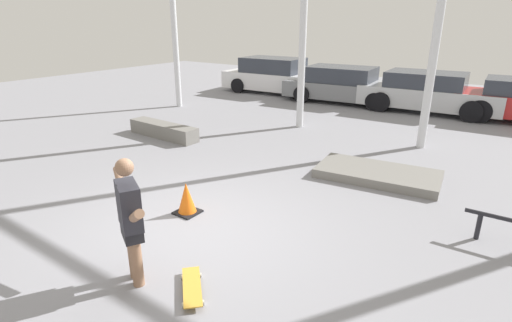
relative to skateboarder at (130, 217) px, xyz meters
name	(u,v)px	position (x,y,z in m)	size (l,w,h in m)	color
ground_plane	(191,233)	(-0.27, 1.20, -0.86)	(36.00, 36.00, 0.00)	gray
skateboarder	(130,217)	(0.00, 0.00, 0.00)	(1.32, 0.77, 1.58)	#8C664C
skateboard	(192,287)	(0.69, 0.23, -0.80)	(0.69, 0.67, 0.08)	gold
grind_box	(163,130)	(-4.42, 4.49, -0.68)	(2.22, 0.47, 0.37)	slate
manual_pad	(378,174)	(1.27, 4.93, -0.77)	(2.34, 1.19, 0.18)	slate
parked_car_white	(275,76)	(-5.61, 11.88, -0.17)	(4.59, 2.08, 1.45)	white
parked_car_grey	(343,85)	(-2.44, 11.66, -0.23)	(4.53, 2.18, 1.31)	slate
parked_car_silver	(428,93)	(0.56, 11.80, -0.22)	(4.55, 2.11, 1.32)	#B7BABF
traffic_cone	(187,199)	(-0.77, 1.64, -0.60)	(0.37, 0.37, 0.53)	black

